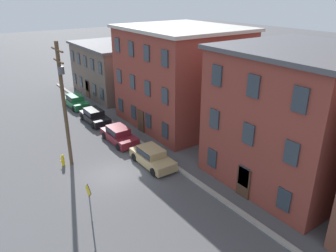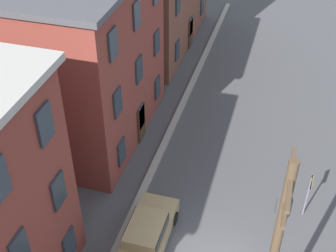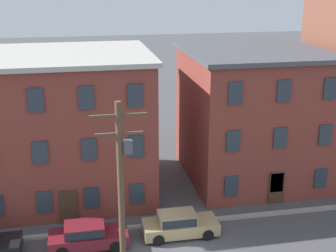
{
  "view_description": "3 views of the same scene",
  "coord_description": "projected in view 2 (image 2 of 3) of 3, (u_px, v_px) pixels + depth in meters",
  "views": [
    {
      "loc": [
        20.17,
        -8.93,
        13.05
      ],
      "look_at": [
        1.2,
        4.25,
        3.41
      ],
      "focal_mm": 35.0,
      "sensor_mm": 36.0,
      "label": 1
    },
    {
      "loc": [
        -12.44,
        -1.44,
        17.44
      ],
      "look_at": [
        1.41,
        2.56,
        6.25
      ],
      "focal_mm": 50.0,
      "sensor_mm": 36.0,
      "label": 2
    },
    {
      "loc": [
        -4.94,
        -20.48,
        14.65
      ],
      "look_at": [
        -0.5,
        2.06,
        7.21
      ],
      "focal_mm": 50.0,
      "sensor_mm": 36.0,
      "label": 3
    }
  ],
  "objects": [
    {
      "name": "car_tan",
      "position": [
        147.0,
        233.0,
        21.01
      ],
      "size": [
        4.4,
        1.92,
        1.43
      ],
      "color": "tan",
      "rests_on": "ground_plane"
    },
    {
      "name": "apartment_far",
      "position": [
        55.0,
        54.0,
        25.66
      ],
      "size": [
        9.99,
        10.19,
        9.62
      ],
      "color": "brown",
      "rests_on": "ground_plane"
    },
    {
      "name": "kerb_strip",
      "position": [
        119.0,
        243.0,
        21.39
      ],
      "size": [
        56.0,
        0.36,
        0.16
      ],
      "primitive_type": "cube",
      "color": "#9E998E",
      "rests_on": "ground_plane"
    },
    {
      "name": "caution_sign",
      "position": [
        309.0,
        189.0,
        21.79
      ],
      "size": [
        0.9,
        0.08,
        2.65
      ],
      "color": "slate",
      "rests_on": "ground_plane"
    }
  ]
}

